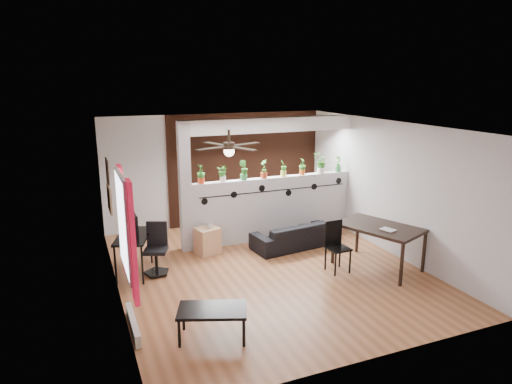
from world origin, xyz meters
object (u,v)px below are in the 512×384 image
potted_plant_4 (283,167)px  potted_plant_7 (338,163)px  potted_plant_5 (302,166)px  folding_chair (336,242)px  potted_plant_0 (201,173)px  office_chair (157,252)px  ceiling_fan (229,148)px  coffee_table (212,312)px  potted_plant_1 (223,172)px  sofa (294,235)px  cube_shelf (207,241)px  cup (209,225)px  computer_desk (133,239)px  potted_plant_2 (244,170)px  potted_plant_6 (321,163)px  dining_table (379,230)px  potted_plant_3 (264,168)px

potted_plant_4 → potted_plant_7: (1.35, -0.00, 0.00)m
potted_plant_5 → folding_chair: potted_plant_5 is taller
potted_plant_0 → office_chair: bearing=-140.1°
ceiling_fan → coffee_table: size_ratio=1.16×
potted_plant_1 → sofa: potted_plant_1 is taller
cube_shelf → cup: bearing=-14.7°
computer_desk → folding_chair: (3.38, -1.21, -0.11)m
potted_plant_4 → sofa: size_ratio=0.21×
potted_plant_2 → potted_plant_6: bearing=0.0°
potted_plant_7 → potted_plant_6: bearing=180.0°
coffee_table → cube_shelf: bearing=75.0°
potted_plant_0 → cube_shelf: potted_plant_0 is taller
potted_plant_5 → potted_plant_7: potted_plant_7 is taller
cube_shelf → potted_plant_4: bearing=-4.1°
potted_plant_1 → office_chair: 2.13m
computer_desk → office_chair: office_chair is taller
sofa → dining_table: 1.85m
potted_plant_2 → coffee_table: size_ratio=0.39×
ceiling_fan → dining_table: (2.70, -0.38, -1.60)m
potted_plant_1 → potted_plant_3: size_ratio=0.91×
sofa → cup: bearing=-17.9°
potted_plant_7 → dining_table: size_ratio=0.22×
potted_plant_6 → potted_plant_0: bearing=180.0°
potted_plant_7 → computer_desk: size_ratio=0.33×
potted_plant_3 → potted_plant_4: size_ratio=1.09×
sofa → folding_chair: (0.16, -1.33, 0.30)m
ceiling_fan → potted_plant_1: (0.47, 1.80, -0.77)m
potted_plant_7 → office_chair: 4.51m
folding_chair → coffee_table: folding_chair is taller
office_chair → coffee_table: bearing=-82.8°
potted_plant_6 → potted_plant_7: (0.45, -0.00, -0.04)m
potted_plant_1 → potted_plant_7: 2.71m
potted_plant_1 → cube_shelf: bearing=-143.2°
coffee_table → computer_desk: bearing=105.0°
computer_desk → cube_shelf: bearing=16.7°
ceiling_fan → potted_plant_7: size_ratio=3.28×
potted_plant_1 → potted_plant_7: potted_plant_7 is taller
office_chair → coffee_table: 2.40m
potted_plant_7 → ceiling_fan: bearing=-150.5°
potted_plant_4 → coffee_table: (-2.60, -3.30, -1.16)m
potted_plant_2 → office_chair: (-2.00, -0.92, -1.16)m
potted_plant_6 → dining_table: 2.35m
cup → potted_plant_0: bearing=97.9°
potted_plant_7 → potted_plant_5: bearing=180.0°
ceiling_fan → potted_plant_5: 3.00m
cube_shelf → office_chair: office_chair is taller
dining_table → office_chair: bearing=161.5°
potted_plant_1 → potted_plant_3: potted_plant_3 is taller
sofa → potted_plant_7: bearing=-162.4°
potted_plant_6 → sofa: potted_plant_6 is taller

